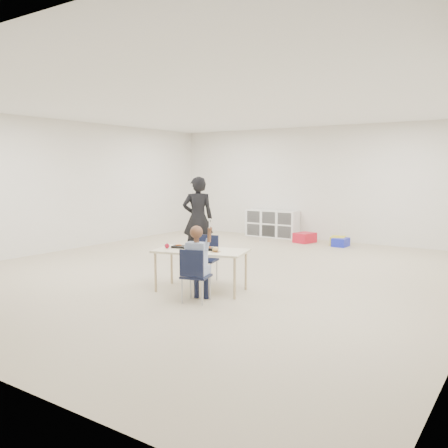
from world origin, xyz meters
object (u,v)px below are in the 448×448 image
Objects in this scene: adult at (198,218)px; child at (196,260)px; cubby_shelf at (272,224)px; chair_near at (196,275)px; table at (201,270)px.

child is at bearing 84.52° from adult.
cubby_shelf is 3.63m from adult.
child is (0.00, 0.00, 0.21)m from chair_near.
table is 1.02× the size of cubby_shelf.
child is 2.99m from adult.
chair_near reaches higher than cubby_shelf.
chair_near is at bearing -71.05° from cubby_shelf.
chair_near is at bearing 84.52° from adult.
child is 0.81× the size of cubby_shelf.
adult is (-1.77, 2.39, 0.24)m from child.
table is at bearing 86.02° from adult.
child is at bearing -71.05° from cubby_shelf.
cubby_shelf is at bearing -127.34° from adult.
adult is at bearing -85.41° from cubby_shelf.
cubby_shelf is at bearing 93.21° from table.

